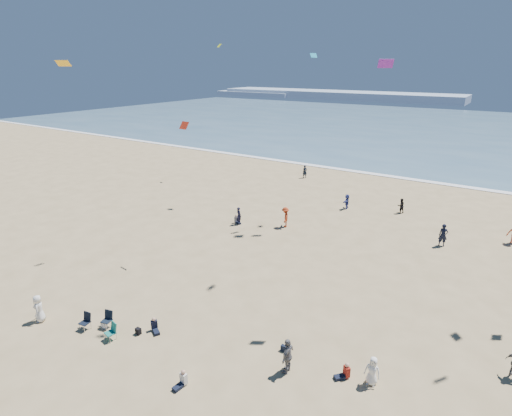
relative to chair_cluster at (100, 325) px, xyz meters
The scene contains 12 objects.
ground 5.01m from the chair_cluster, 23.02° to the right, with size 220.00×220.00×0.00m, color tan.
ocean 93.16m from the chair_cluster, 87.18° to the left, with size 220.00×100.00×0.06m, color #476B84.
surf_line 43.30m from the chair_cluster, 83.91° to the left, with size 220.00×1.20×0.08m, color white.
headland_far 176.95m from the chair_cluster, 108.25° to the left, with size 110.00×20.00×3.20m, color #7A8EA8.
headland_near 188.91m from the chair_cluster, 120.33° to the left, with size 40.00×14.00×2.00m, color #7A8EA8.
standing_flyers 16.70m from the chair_cluster, 55.59° to the left, with size 33.02×44.10×1.94m.
seated_group 5.67m from the chair_cluster, 31.00° to the left, with size 17.31×27.66×0.84m.
chair_cluster is the anchor object (origin of this frame).
white_tote 0.51m from the chair_cluster, 119.72° to the left, with size 0.35×0.20×0.40m, color white.
black_backpack 2.21m from the chair_cluster, 28.33° to the left, with size 0.30×0.22×0.38m, color black.
navy_bag 10.42m from the chair_cluster, 24.31° to the left, with size 0.28×0.18×0.34m, color black.
kites_aloft 22.98m from the chair_cluster, 38.14° to the left, with size 39.26×34.83×25.64m.
Camera 1 is at (13.19, -9.15, 14.32)m, focal length 28.00 mm.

